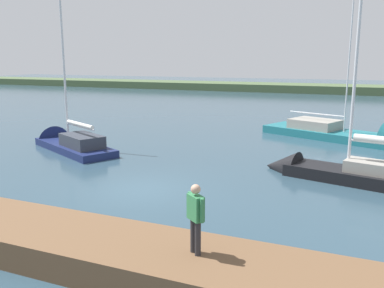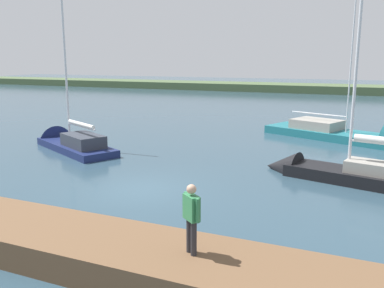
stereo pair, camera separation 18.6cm
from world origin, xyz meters
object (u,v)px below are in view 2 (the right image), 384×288
sailboat_near_dock (338,174)px  sailboat_behind_pier (359,140)px  person_on_dock (191,214)px  sailboat_inner_slip (66,144)px

sailboat_near_dock → sailboat_behind_pier: 9.32m
sailboat_near_dock → sailboat_behind_pier: (-0.58, -9.30, -0.11)m
sailboat_behind_pier → sailboat_near_dock: bearing=-71.2°
sailboat_near_dock → person_on_dock: 10.69m
sailboat_inner_slip → person_on_dock: bearing=166.0°
sailboat_inner_slip → sailboat_behind_pier: bearing=-125.6°
sailboat_inner_slip → person_on_dock: (-13.02, 11.16, 1.56)m
sailboat_behind_pier → person_on_dock: bearing=-76.4°
sailboat_inner_slip → sailboat_near_dock: size_ratio=1.03×
sailboat_behind_pier → person_on_dock: sailboat_behind_pier is taller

